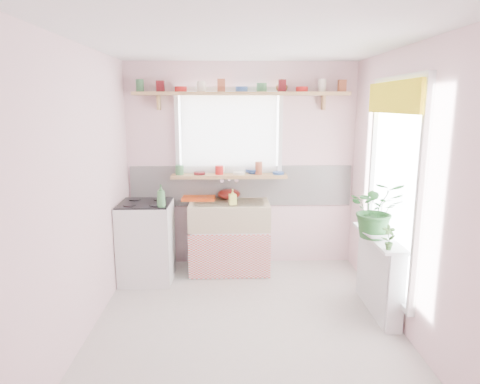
{
  "coord_description": "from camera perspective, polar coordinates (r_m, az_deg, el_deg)",
  "views": [
    {
      "loc": [
        -0.15,
        -3.65,
        2.0
      ],
      "look_at": [
        -0.04,
        0.55,
        1.13
      ],
      "focal_mm": 32.0,
      "sensor_mm": 36.0,
      "label": 1
    }
  ],
  "objects": [
    {
      "name": "cooker",
      "position": [
        5.04,
        -12.34,
        -6.42
      ],
      "size": [
        0.58,
        0.58,
        0.93
      ],
      "color": "white",
      "rests_on": "ground"
    },
    {
      "name": "sill_bowl",
      "position": [
        5.27,
        1.71,
        2.77
      ],
      "size": [
        0.19,
        0.19,
        0.06
      ],
      "primitive_type": "imported",
      "rotation": [
        0.0,
        0.0,
        -0.05
      ],
      "color": "#375BB3",
      "rests_on": "windowsill"
    },
    {
      "name": "pine_shelf",
      "position": [
        5.13,
        0.21,
        12.99
      ],
      "size": [
        2.52,
        0.24,
        0.04
      ],
      "primitive_type": "cube",
      "color": "tan",
      "rests_on": "room"
    },
    {
      "name": "shelf_vase",
      "position": [
        5.23,
        5.58,
        13.95
      ],
      "size": [
        0.14,
        0.14,
        0.15
      ],
      "primitive_type": "imported",
      "rotation": [
        0.0,
        0.0,
        0.0
      ],
      "color": "#93582D",
      "rests_on": "pine_shelf"
    },
    {
      "name": "fruit_bowl",
      "position": [
        4.19,
        17.59,
        -5.4
      ],
      "size": [
        0.34,
        0.34,
        0.07
      ],
      "primitive_type": "imported",
      "rotation": [
        0.0,
        0.0,
        0.18
      ],
      "color": "white",
      "rests_on": "radiator_ledge"
    },
    {
      "name": "radiator_ledge",
      "position": [
        4.42,
        18.06,
        -10.23
      ],
      "size": [
        0.22,
        0.95,
        0.78
      ],
      "color": "white",
      "rests_on": "ground"
    },
    {
      "name": "colander",
      "position": [
        5.27,
        -1.47,
        -0.26
      ],
      "size": [
        0.31,
        0.31,
        0.13
      ],
      "primitive_type": "ellipsoid",
      "rotation": [
        0.0,
        0.0,
        0.11
      ],
      "color": "#5B120F",
      "rests_on": "sink_unit"
    },
    {
      "name": "windowsill",
      "position": [
        5.21,
        -1.46,
        2.14
      ],
      "size": [
        1.4,
        0.22,
        0.04
      ],
      "primitive_type": "cube",
      "color": "tan",
      "rests_on": "room"
    },
    {
      "name": "sill_cup",
      "position": [
        5.26,
        -2.62,
        2.97
      ],
      "size": [
        0.13,
        0.13,
        0.1
      ],
      "primitive_type": "imported",
      "rotation": [
        0.0,
        0.0,
        -0.06
      ],
      "color": "#EFE8CF",
      "rests_on": "windowsill"
    },
    {
      "name": "cooker_bottle",
      "position": [
        4.65,
        -10.49,
        -0.52
      ],
      "size": [
        0.12,
        0.12,
        0.24
      ],
      "primitive_type": "imported",
      "rotation": [
        0.0,
        0.0,
        0.3
      ],
      "color": "#458B4F",
      "rests_on": "cooker"
    },
    {
      "name": "jade_plant",
      "position": [
        4.15,
        17.72,
        -2.21
      ],
      "size": [
        0.56,
        0.51,
        0.54
      ],
      "primitive_type": "imported",
      "rotation": [
        0.0,
        0.0,
        -0.18
      ],
      "color": "#276129",
      "rests_on": "radiator_ledge"
    },
    {
      "name": "dish_tray",
      "position": [
        5.29,
        -5.51,
        -0.74
      ],
      "size": [
        0.41,
        0.31,
        0.04
      ],
      "primitive_type": "cube",
      "rotation": [
        0.0,
        0.0,
        -0.03
      ],
      "color": "#E84A14",
      "rests_on": "sink_unit"
    },
    {
      "name": "fruit",
      "position": [
        4.19,
        17.69,
        -4.59
      ],
      "size": [
        0.2,
        0.14,
        0.1
      ],
      "color": "orange",
      "rests_on": "fruit_bowl"
    },
    {
      "name": "room",
      "position": [
        4.63,
        8.64,
        3.7
      ],
      "size": [
        3.2,
        3.2,
        3.2
      ],
      "color": "beige",
      "rests_on": "ground"
    },
    {
      "name": "sink_unit",
      "position": [
        5.19,
        -1.41,
        -5.94
      ],
      "size": [
        0.95,
        0.65,
        1.11
      ],
      "color": "white",
      "rests_on": "ground"
    },
    {
      "name": "herb_pot",
      "position": [
        3.88,
        19.23,
        -5.75
      ],
      "size": [
        0.12,
        0.08,
        0.22
      ],
      "primitive_type": "imported",
      "rotation": [
        0.0,
        0.0,
        0.02
      ],
      "color": "#386729",
      "rests_on": "radiator_ledge"
    },
    {
      "name": "shelf_crockery",
      "position": [
        5.13,
        0.21,
        13.83
      ],
      "size": [
        2.47,
        0.11,
        0.12
      ],
      "color": "#3F7F4C",
      "rests_on": "pine_shelf"
    },
    {
      "name": "soap_bottle_sink",
      "position": [
        4.97,
        -0.97,
        -0.67
      ],
      "size": [
        0.1,
        0.1,
        0.18
      ],
      "primitive_type": "imported",
      "rotation": [
        0.0,
        0.0,
        0.19
      ],
      "color": "#EAF26B",
      "rests_on": "sink_unit"
    },
    {
      "name": "sill_crockery",
      "position": [
        5.19,
        -2.01,
        2.94
      ],
      "size": [
        1.35,
        0.11,
        0.12
      ],
      "color": "#3F7F4C",
      "rests_on": "windowsill"
    }
  ]
}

